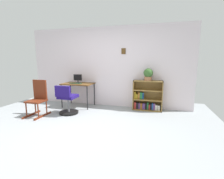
# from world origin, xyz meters

# --- Properties ---
(ground_plane) EXTENTS (6.24, 6.24, 0.00)m
(ground_plane) POSITION_xyz_m (0.00, 0.00, 0.00)
(ground_plane) COLOR #91969A
(wall_back) EXTENTS (5.20, 0.12, 2.46)m
(wall_back) POSITION_xyz_m (0.00, 2.15, 1.23)
(wall_back) COLOR silver
(wall_back) RESTS_ON ground_plane
(desk) EXTENTS (0.93, 0.63, 0.74)m
(desk) POSITION_xyz_m (-0.82, 1.74, 0.68)
(desk) COLOR brown
(desk) RESTS_ON ground_plane
(monitor) EXTENTS (0.28, 0.18, 0.27)m
(monitor) POSITION_xyz_m (-0.87, 1.83, 0.87)
(monitor) COLOR #262628
(monitor) RESTS_ON desk
(keyboard) EXTENTS (0.39, 0.12, 0.02)m
(keyboard) POSITION_xyz_m (-0.85, 1.63, 0.75)
(keyboard) COLOR #1D3621
(keyboard) RESTS_ON desk
(office_chair) EXTENTS (0.52, 0.55, 0.80)m
(office_chair) POSITION_xyz_m (-0.75, 0.96, 0.35)
(office_chair) COLOR black
(office_chair) RESTS_ON ground_plane
(rocking_chair) EXTENTS (0.42, 0.64, 0.94)m
(rocking_chair) POSITION_xyz_m (-1.44, 0.68, 0.47)
(rocking_chair) COLOR #602412
(rocking_chair) RESTS_ON ground_plane
(bookshelf_low) EXTENTS (0.84, 0.30, 0.87)m
(bookshelf_low) POSITION_xyz_m (1.29, 1.95, 0.38)
(bookshelf_low) COLOR olive
(bookshelf_low) RESTS_ON ground_plane
(potted_plant_on_shelf) EXTENTS (0.26, 0.26, 0.35)m
(potted_plant_on_shelf) POSITION_xyz_m (1.31, 1.90, 1.06)
(potted_plant_on_shelf) COLOR #9E6642
(potted_plant_on_shelf) RESTS_ON bookshelf_low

